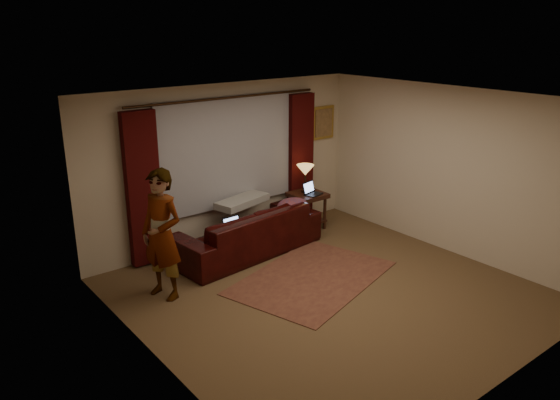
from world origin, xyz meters
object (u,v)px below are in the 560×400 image
at_px(person, 162,235).
at_px(laptop_sofa, 235,226).
at_px(laptop_table, 314,189).
at_px(end_table, 307,211).
at_px(tiffany_lamp, 305,179).
at_px(sofa, 246,223).

bearing_deg(person, laptop_sofa, 82.22).
bearing_deg(person, laptop_table, 81.34).
bearing_deg(end_table, tiffany_lamp, 85.47).
xyz_separation_m(laptop_sofa, laptop_table, (1.84, 0.32, 0.15)).
distance_m(end_table, person, 3.27).
bearing_deg(tiffany_lamp, laptop_table, -86.80).
height_order(laptop_sofa, laptop_table, laptop_table).
xyz_separation_m(sofa, laptop_table, (1.48, 0.09, 0.26)).
distance_m(laptop_sofa, tiffany_lamp, 1.93).
bearing_deg(sofa, laptop_sofa, 27.55).
bearing_deg(laptop_table, person, 176.34).
xyz_separation_m(sofa, tiffany_lamp, (1.47, 0.30, 0.40)).
bearing_deg(sofa, person, 10.96).
relative_size(tiffany_lamp, laptop_table, 1.50).
height_order(laptop_sofa, end_table, laptop_sofa).
height_order(sofa, end_table, sofa).
bearing_deg(end_table, laptop_table, -82.27).
bearing_deg(end_table, person, -167.00).
height_order(sofa, laptop_table, sofa).
relative_size(laptop_sofa, tiffany_lamp, 0.67).
distance_m(tiffany_lamp, person, 3.25).
bearing_deg(laptop_sofa, laptop_table, 8.04).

